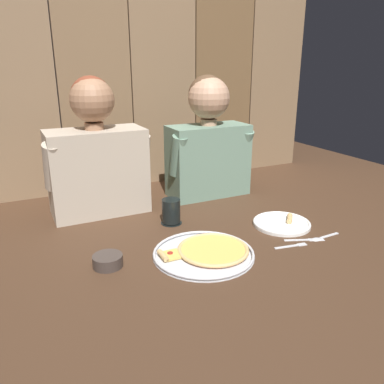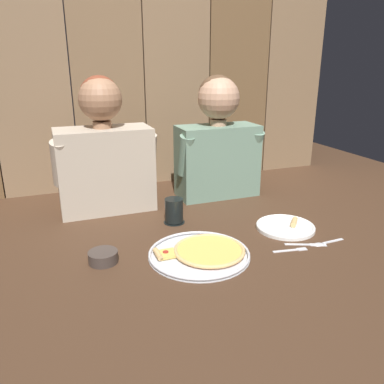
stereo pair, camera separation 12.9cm
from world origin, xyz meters
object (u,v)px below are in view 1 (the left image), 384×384
Objects in this scene: pizza_tray at (207,252)px; drinking_glass at (171,212)px; dinner_plate at (282,223)px; diner_left at (96,154)px; diner_right at (208,139)px; dipping_bowl at (108,260)px.

drinking_glass is at bearing 90.54° from pizza_tray.
drinking_glass reaches higher than pizza_tray.
dinner_plate is 0.40× the size of diner_left.
diner_right reaches higher than drinking_glass.
drinking_glass is 0.18× the size of diner_left.
pizza_tray is 0.68m from diner_left.
diner_left reaches higher than drinking_glass.
dinner_plate is 2.24× the size of drinking_glass.
dinner_plate is at bearing 1.35° from dipping_bowl.
dipping_bowl is at bearing -100.96° from diner_left.
dipping_bowl is at bearing -142.06° from diner_right.
drinking_glass reaches higher than dipping_bowl.
dinner_plate is at bearing -37.36° from diner_left.
diner_left is 1.01× the size of diner_right.
dipping_bowl is 0.86m from diner_right.
diner_right is at bearing 100.22° from dinner_plate.
dipping_bowl is at bearing -178.65° from dinner_plate.
dipping_bowl reaches higher than pizza_tray.
diner_right is at bearing 0.07° from diner_left.
pizza_tray is at bearing -89.46° from drinking_glass.
drinking_glass is 0.41m from dipping_bowl.
diner_left is (-0.24, 0.27, 0.21)m from drinking_glass.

